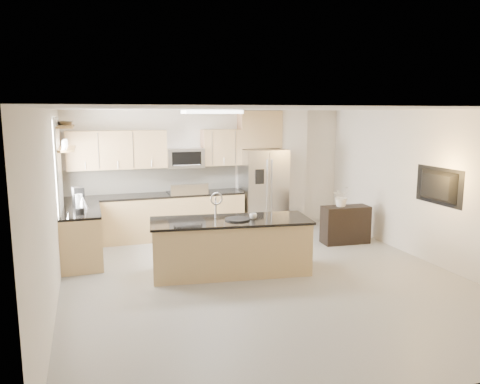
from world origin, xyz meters
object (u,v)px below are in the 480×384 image
object	(u,v)px
refrigerator	(263,190)
bowl	(65,122)
island	(231,246)
platter	(237,219)
credenza	(345,225)
television	(435,186)
range	(187,214)
kettle	(83,202)
coffee_maker	(78,197)
flower_vase	(342,191)
cup	(253,216)
microwave	(185,158)
blender	(79,206)

from	to	relation	value
refrigerator	bowl	world-z (taller)	bowl
island	platter	world-z (taller)	island
platter	bowl	size ratio (longest dim) A/B	1.06
credenza	television	world-z (taller)	television
range	kettle	distance (m)	2.34
platter	coffee_maker	xyz separation A→B (m)	(-2.39, 1.74, 0.19)
bowl	flower_vase	xyz separation A→B (m)	(5.02, -0.75, -1.34)
credenza	cup	distance (m)	2.59
island	kettle	distance (m)	2.69
coffee_maker	range	bearing A→B (deg)	19.57
platter	kettle	distance (m)	2.74
credenza	flower_vase	distance (m)	0.68
microwave	flower_vase	size ratio (longest dim) A/B	1.25
kettle	television	distance (m)	5.92
kettle	television	world-z (taller)	television
refrigerator	flower_vase	xyz separation A→B (m)	(1.11, -1.40, 0.15)
microwave	range	bearing A→B (deg)	-90.00
range	island	distance (m)	2.43
island	cup	xyz separation A→B (m)	(0.35, -0.09, 0.48)
blender	flower_vase	bearing A→B (deg)	0.54
kettle	coffee_maker	bearing A→B (deg)	103.42
credenza	blender	distance (m)	4.98
island	flower_vase	xyz separation A→B (m)	(2.56, 0.97, 0.60)
platter	bowl	xyz separation A→B (m)	(-2.54, 1.79, 1.50)
credenza	flower_vase	xyz separation A→B (m)	(-0.09, 0.02, 0.67)
coffee_maker	platter	bearing A→B (deg)	-36.05
microwave	platter	size ratio (longest dim) A/B	1.91
island	bowl	size ratio (longest dim) A/B	6.97
platter	credenza	bearing A→B (deg)	21.50
credenza	platter	size ratio (longest dim) A/B	2.32
refrigerator	kettle	distance (m)	3.82
credenza	cup	bearing A→B (deg)	-152.22
blender	kettle	distance (m)	0.46
range	refrigerator	distance (m)	1.71
credenza	television	distance (m)	2.02
microwave	blender	world-z (taller)	microwave
blender	platter	bearing A→B (deg)	-22.67
flower_vase	blender	bearing A→B (deg)	-179.46
microwave	cup	size ratio (longest dim) A/B	6.40
cup	credenza	bearing A→B (deg)	24.15
island	blender	distance (m)	2.54
blender	coffee_maker	size ratio (longest dim) A/B	1.00
blender	bowl	world-z (taller)	bowl
coffee_maker	bowl	bearing A→B (deg)	162.18
flower_vase	bowl	bearing A→B (deg)	171.46
refrigerator	cup	distance (m)	2.70
range	television	size ratio (longest dim) A/B	1.06
cup	blender	bearing A→B (deg)	158.87
range	kettle	xyz separation A→B (m)	(-2.03, -1.04, 0.56)
cup	bowl	world-z (taller)	bowl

